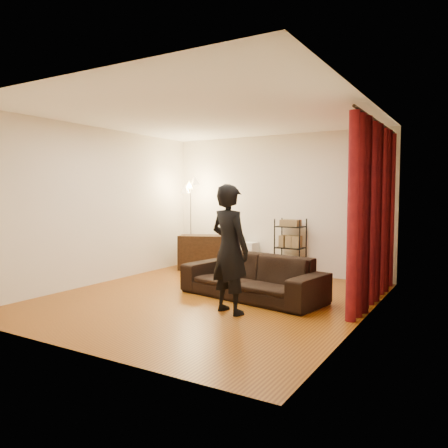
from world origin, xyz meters
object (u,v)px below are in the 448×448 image
Objects in this scene: person at (230,249)px; wire_shelf at (290,248)px; floor_lamp at (191,225)px; sofa at (252,277)px; media_cabinet at (209,252)px; storage_boxes at (248,257)px.

person is 1.54× the size of wire_shelf.
sofa is at bearing -35.48° from floor_lamp.
person is 3.41m from floor_lamp.
media_cabinet is at bearing 23.27° from floor_lamp.
wire_shelf is (-0.27, 2.76, -0.30)m from person.
sofa is 2.20m from storage_boxes.
person is at bearing -76.91° from media_cabinet.
floor_lamp is (-0.34, -0.15, 0.57)m from media_cabinet.
floor_lamp is at bearing 178.88° from media_cabinet.
wire_shelf is 0.59× the size of floor_lamp.
person is at bearing -46.49° from floor_lamp.
media_cabinet is (-1.88, 1.73, 0.03)m from sofa.
person is at bearing -59.70° from wire_shelf.
sofa is 2.02× the size of wire_shelf.
wire_shelf is at bearing 7.88° from floor_lamp.
media_cabinet is at bearing 147.44° from sofa.
storage_boxes is (-1.19, 2.81, -0.54)m from person.
floor_lamp is at bearing -147.41° from wire_shelf.
sofa is at bearing -60.83° from wire_shelf.
storage_boxes is at bearing -158.54° from wire_shelf.
media_cabinet is 0.84m from storage_boxes.
floor_lamp is at bearing -163.65° from storage_boxes.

